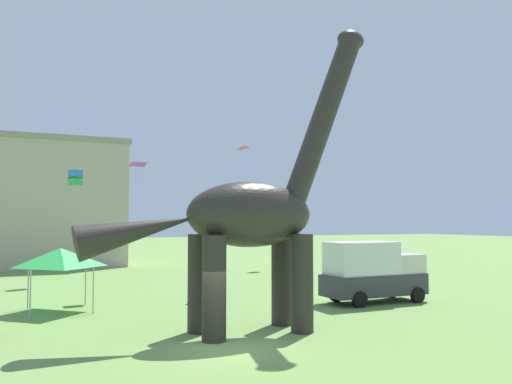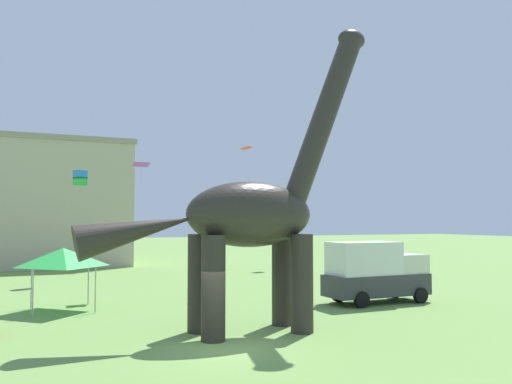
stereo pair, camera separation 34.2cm
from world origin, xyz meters
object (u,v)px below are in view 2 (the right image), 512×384
Objects in this scene: festival_canopy_tent at (63,257)px; kite_high_right at (141,165)px; dinosaur_sculpture at (249,214)px; kite_apex at (272,223)px; person_photographer at (300,272)px; kite_mid_center at (80,178)px; parked_box_truck at (375,271)px; kite_far_right at (246,148)px.

kite_high_right reaches higher than festival_canopy_tent.
dinosaur_sculpture is 12.46× the size of kite_apex.
kite_mid_center reaches higher than person_photographer.
festival_canopy_tent is at bearing 152.48° from dinosaur_sculpture.
parked_box_truck is at bearing -15.04° from festival_canopy_tent.
kite_apex is 0.94× the size of kite_mid_center.
dinosaur_sculpture is 12.57× the size of kite_far_right.
parked_box_truck is at bearing 106.18° from person_photographer.
festival_canopy_tent is (-14.60, -2.93, 1.49)m from person_photographer.
kite_apex is at bearing 38.22° from kite_high_right.
festival_canopy_tent is at bearing 22.73° from person_photographer.
festival_canopy_tent is 8.00m from kite_high_right.
kite_high_right is at bearing 4.36° from person_photographer.
dinosaur_sculpture is 10.33m from parked_box_truck.
kite_apex reaches higher than parked_box_truck.
kite_far_right is (-3.79, -0.05, 7.74)m from person_photographer.
parked_box_truck is 1.78× the size of festival_canopy_tent.
festival_canopy_tent is 13.27m from kite_mid_center.
parked_box_truck is 21.74m from kite_mid_center.
kite_high_right is (-1.61, 12.41, 3.07)m from dinosaur_sculpture.
person_photographer is 1.45× the size of kite_high_right.
dinosaur_sculpture reaches higher than person_photographer.
kite_far_right is (-4.38, 6.96, 7.15)m from parked_box_truck.
dinosaur_sculpture is at bearing -78.34° from kite_mid_center.
festival_canopy_tent is 2.62× the size of kite_high_right.
kite_far_right reaches higher than parked_box_truck.
kite_apex reaches higher than person_photographer.
kite_mid_center is at bearing 80.85° from festival_canopy_tent.
parked_box_truck is 3.22× the size of person_photographer.
kite_mid_center is (-12.63, 9.28, 6.28)m from person_photographer.
kite_high_right reaches higher than parked_box_truck.
kite_high_right is (4.58, 4.17, 5.07)m from festival_canopy_tent.
parked_box_truck is 5.61× the size of kite_far_right.
kite_far_right is (4.62, 11.13, 4.24)m from dinosaur_sculpture.
dinosaur_sculpture is 21.08m from kite_mid_center.
kite_mid_center is (-13.22, 16.30, 5.69)m from parked_box_truck.
parked_box_truck is 15.75m from festival_canopy_tent.
kite_high_right is 1.12× the size of kite_mid_center.
kite_far_right is (10.81, 2.88, 6.25)m from festival_canopy_tent.
dinosaur_sculpture reaches higher than festival_canopy_tent.
kite_high_right is 8.47m from kite_mid_center.
kite_high_right is at bearing 42.29° from festival_canopy_tent.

